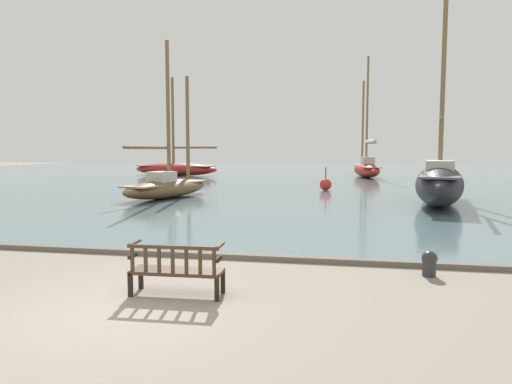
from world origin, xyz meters
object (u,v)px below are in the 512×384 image
Objects in this scene: sailboat_far_port at (366,167)px; mooring_bollard at (429,263)px; park_bench at (176,269)px; sailboat_nearest_starboard at (176,168)px; sailboat_nearest_port at (167,185)px; channel_buoy at (326,184)px; sailboat_outer_port at (439,180)px.

sailboat_far_port reaches higher than mooring_bollard.
sailboat_nearest_starboard reaches higher than park_bench.
sailboat_nearest_starboard is at bearing 118.40° from mooring_bollard.
sailboat_nearest_starboard is 21.11m from sailboat_nearest_port.
sailboat_nearest_starboard is at bearing 109.51° from sailboat_nearest_port.
sailboat_far_port reaches higher than park_bench.
sailboat_nearest_starboard is at bearing 136.77° from channel_buoy.
mooring_bollard is at bearing -81.69° from channel_buoy.
sailboat_far_port is 15.39m from channel_buoy.
park_bench is 5.01m from mooring_bollard.
channel_buoy is at bearing -101.96° from sailboat_far_port.
sailboat_outer_port is (7.17, 14.58, 0.69)m from park_bench.
channel_buoy is at bearing 84.97° from park_bench.
sailboat_nearest_port is 9.83m from channel_buoy.
sailboat_nearest_port is 15.50× the size of mooring_bollard.
sailboat_nearest_port reaches higher than park_bench.
sailboat_nearest_port is 13.25m from sailboat_outer_port.
channel_buoy is (-3.19, -15.04, -0.52)m from sailboat_far_port.
sailboat_far_port is (11.08, 20.89, 0.23)m from sailboat_nearest_port.
sailboat_nearest_port is 0.61× the size of sailboat_outer_port.
sailboat_far_port is at bearing 95.83° from sailboat_outer_port.
sailboat_nearest_port is at bearing -117.94° from sailboat_far_port.
channel_buoy is (-5.35, 6.16, -0.71)m from sailboat_outer_port.
mooring_bollard is 0.36× the size of channel_buoy.
sailboat_nearest_starboard is 18.16m from sailboat_far_port.
park_bench is at bearing -95.03° from channel_buoy.
mooring_bollard is (-2.63, -12.47, -0.88)m from sailboat_outer_port.
mooring_bollard is at bearing -61.60° from sailboat_nearest_starboard.
sailboat_far_port is at bearing 3.14° from sailboat_nearest_starboard.
sailboat_nearest_port is (7.05, -19.90, -0.08)m from sailboat_nearest_starboard.
sailboat_nearest_port reaches higher than mooring_bollard.
sailboat_outer_port is at bearing -44.88° from sailboat_nearest_starboard.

